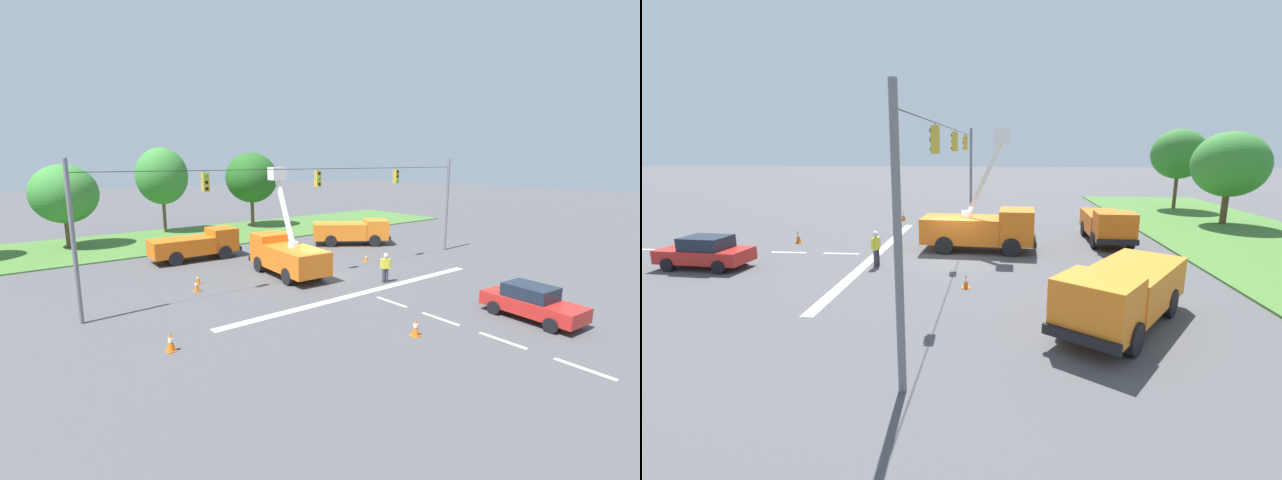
% 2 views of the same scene
% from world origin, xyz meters
% --- Properties ---
extents(ground_plane, '(200.00, 200.00, 0.00)m').
position_xyz_m(ground_plane, '(0.00, 0.00, 0.00)').
color(ground_plane, '#4C4C4F').
extents(lane_markings, '(17.60, 15.25, 0.01)m').
position_xyz_m(lane_markings, '(0.00, -5.82, 0.00)').
color(lane_markings, silver).
rests_on(lane_markings, ground).
extents(signal_gantry, '(26.20, 0.33, 7.20)m').
position_xyz_m(signal_gantry, '(0.02, -0.00, 4.43)').
color(signal_gantry, slate).
rests_on(signal_gantry, ground).
extents(tree_far_west, '(4.55, 4.90, 7.30)m').
position_xyz_m(tree_far_west, '(-19.02, 18.63, 5.05)').
color(tree_far_west, brown).
rests_on(tree_far_west, ground).
extents(tree_west, '(5.05, 5.27, 6.83)m').
position_xyz_m(tree_west, '(-10.87, 19.04, 4.47)').
color(tree_west, brown).
rests_on(tree_west, ground).
extents(utility_truck_bucket_lift, '(2.68, 6.47, 6.69)m').
position_xyz_m(utility_truck_bucket_lift, '(-1.32, 1.35, 1.40)').
color(utility_truck_bucket_lift, orange).
rests_on(utility_truck_bucket_lift, ground).
extents(utility_truck_support_near, '(6.60, 5.58, 2.13)m').
position_xyz_m(utility_truck_support_near, '(8.61, 6.31, 1.18)').
color(utility_truck_support_near, orange).
rests_on(utility_truck_support_near, ground).
extents(utility_truck_support_far, '(6.33, 2.48, 2.16)m').
position_xyz_m(utility_truck_support_far, '(-4.08, 8.89, 1.14)').
color(utility_truck_support_far, orange).
rests_on(utility_truck_support_far, ground).
extents(sedan_red, '(2.15, 4.41, 1.56)m').
position_xyz_m(sedan_red, '(3.26, -11.83, 0.79)').
color(sedan_red, red).
rests_on(sedan_red, ground).
extents(road_worker, '(0.61, 0.38, 1.77)m').
position_xyz_m(road_worker, '(2.33, -3.66, 1.00)').
color(road_worker, '#383842').
rests_on(road_worker, ground).
extents(traffic_cone_foreground_left, '(0.36, 0.36, 0.59)m').
position_xyz_m(traffic_cone_foreground_left, '(5.23, 0.96, 0.28)').
color(traffic_cone_foreground_left, orange).
rests_on(traffic_cone_foreground_left, ground).
extents(traffic_cone_foreground_right, '(0.36, 0.36, 0.80)m').
position_xyz_m(traffic_cone_foreground_right, '(-10.83, -5.21, 0.40)').
color(traffic_cone_foreground_right, orange).
rests_on(traffic_cone_foreground_right, ground).
extents(traffic_cone_mid_left, '(0.36, 0.36, 0.65)m').
position_xyz_m(traffic_cone_mid_left, '(-6.53, 2.80, 0.31)').
color(traffic_cone_mid_left, orange).
rests_on(traffic_cone_mid_left, ground).
extents(traffic_cone_mid_right, '(0.36, 0.36, 0.72)m').
position_xyz_m(traffic_cone_mid_right, '(-7.16, 1.46, 0.35)').
color(traffic_cone_mid_right, orange).
rests_on(traffic_cone_mid_right, ground).
extents(traffic_cone_near_bucket, '(0.36, 0.36, 0.79)m').
position_xyz_m(traffic_cone_near_bucket, '(-2.41, -9.90, 0.39)').
color(traffic_cone_near_bucket, orange).
rests_on(traffic_cone_near_bucket, ground).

